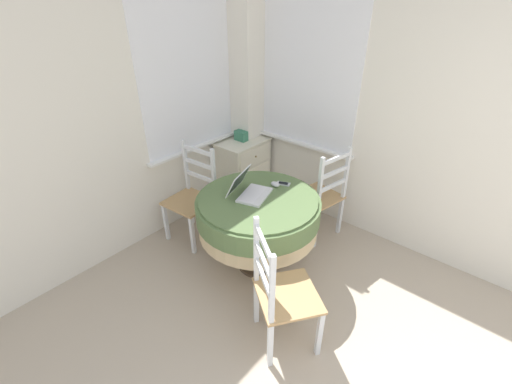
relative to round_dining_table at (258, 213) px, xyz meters
name	(u,v)px	position (x,y,z in m)	size (l,w,h in m)	color
corner_room_shell	(277,126)	(0.24, 0.01, 0.70)	(4.47, 5.00, 2.55)	white
round_dining_table	(258,213)	(0.00, 0.00, 0.00)	(1.04, 1.04, 0.73)	#4C3D2D
laptop	(249,190)	(-0.01, 0.09, 0.19)	(0.39, 0.38, 0.21)	silver
computer_mouse	(275,184)	(0.24, 0.01, 0.17)	(0.05, 0.08, 0.04)	silver
cell_phone	(283,184)	(0.32, -0.02, 0.15)	(0.10, 0.13, 0.01)	#B2B7BC
dining_chair_near_back_window	(193,197)	(-0.06, 0.78, -0.13)	(0.43, 0.45, 0.97)	tan
dining_chair_near_right_window	(321,196)	(0.77, -0.16, -0.13)	(0.49, 0.47, 0.97)	tan
dining_chair_camera_near	(281,294)	(-0.49, -0.61, -0.13)	(0.57, 0.57, 0.97)	tan
corner_cabinet	(243,170)	(0.82, 0.91, -0.21)	(0.59, 0.40, 0.73)	silver
storage_box	(243,135)	(0.85, 0.94, 0.21)	(0.15, 0.14, 0.11)	#387A5B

